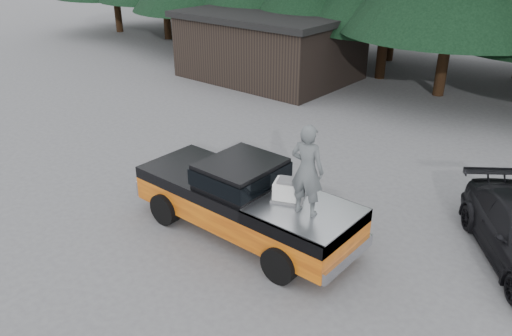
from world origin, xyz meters
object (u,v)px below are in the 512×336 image
Objects in this scene: air_compressor at (288,191)px; utility_building at (270,45)px; pickup_truck at (244,209)px; man_on_bed at (307,170)px.

air_compressor is 0.07× the size of utility_building.
air_compressor reaches higher than pickup_truck.
pickup_truck is 9.59× the size of air_compressor.
air_compressor is 0.31× the size of man_on_bed.
utility_building reaches higher than pickup_truck.
utility_building is at bearing 126.17° from pickup_truck.
air_compressor is at bearing 5.23° from pickup_truck.
pickup_truck is 2.96× the size of man_on_bed.
man_on_bed is 16.28m from utility_building.
man_on_bed reaches higher than air_compressor.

